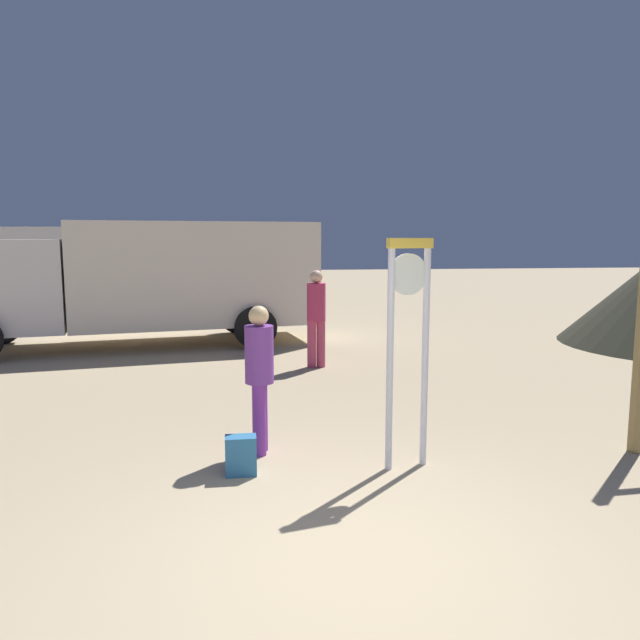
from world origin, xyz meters
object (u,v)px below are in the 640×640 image
Objects in this scene: backpack at (241,456)px; box_truck_far at (107,261)px; standing_clock at (408,328)px; person_near_clock at (259,372)px; person_distant at (316,313)px; box_truck_near at (160,277)px.

backpack is 0.06× the size of box_truck_far.
box_truck_far reaches higher than backpack.
standing_clock is 1.68m from person_near_clock.
standing_clock is 17.52m from box_truck_far.
person_near_clock is at bearing 157.36° from standing_clock.
backpack is (-0.22, -0.59, -0.72)m from person_near_clock.
box_truck_near is (-3.07, 2.83, 0.51)m from person_distant.
box_truck_near is 9.10m from box_truck_far.
box_truck_far reaches higher than person_near_clock.
box_truck_far is at bearing 105.34° from backpack.
box_truck_far is (-5.91, 11.48, 0.54)m from person_distant.
box_truck_near reaches higher than person_near_clock.
box_truck_near is at bearing 104.71° from person_near_clock.
box_truck_near is at bearing 137.33° from person_distant.
backpack is 5.15m from person_distant.
person_near_clock reaches higher than backpack.
box_truck_near is (-3.34, 7.74, 0.06)m from standing_clock.
box_truck_far is (-4.71, 15.78, 0.62)m from person_near_clock.
box_truck_near is (-1.65, 7.72, 1.31)m from backpack.
box_truck_near is at bearing -71.85° from box_truck_far.
backpack is 8.00m from box_truck_near.
box_truck_near is (-1.87, 7.13, 0.59)m from person_near_clock.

